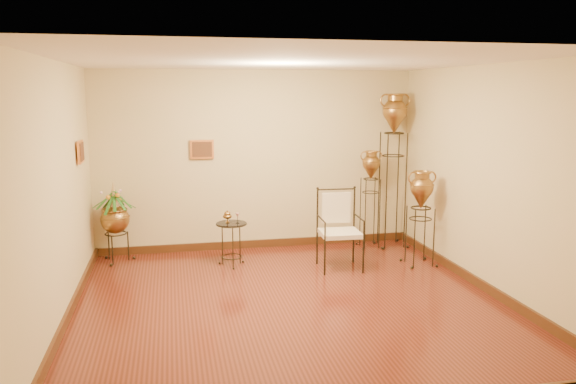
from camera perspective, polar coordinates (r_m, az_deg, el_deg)
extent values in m
plane|color=maroon|center=(6.77, 0.19, -11.20)|extent=(5.00, 5.00, 0.00)
cube|color=#44250F|center=(9.07, -3.09, -5.25)|extent=(5.00, 0.04, 0.12)
cube|color=#44250F|center=(6.72, -21.43, -11.54)|extent=(0.04, 5.00, 0.12)
cube|color=#44250F|center=(7.63, 18.95, -8.80)|extent=(0.04, 5.00, 0.12)
cube|color=#F19046|center=(8.69, -8.73, 4.30)|extent=(0.36, 0.03, 0.29)
cube|color=#F19046|center=(7.74, -20.32, 3.85)|extent=(0.03, 0.36, 0.29)
cube|color=beige|center=(7.91, 5.30, -4.20)|extent=(0.57, 0.53, 0.06)
cube|color=beige|center=(7.84, 5.34, -1.95)|extent=(0.42, 0.05, 0.44)
cylinder|color=black|center=(8.03, -5.77, -3.19)|extent=(0.43, 0.43, 0.01)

